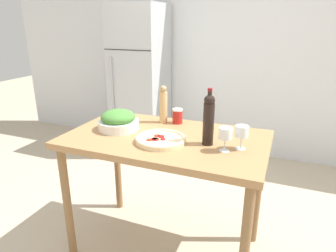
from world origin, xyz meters
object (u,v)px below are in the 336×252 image
at_px(refrigerator, 140,81).
at_px(homemade_pizza, 161,139).
at_px(wine_glass_near, 225,134).
at_px(wine_bottle, 209,119).
at_px(salt_canister, 177,116).
at_px(salad_bowl, 118,121).
at_px(pepper_mill, 163,105).
at_px(wine_glass_far, 242,132).

bearing_deg(refrigerator, homemade_pizza, -59.40).
height_order(refrigerator, homemade_pizza, refrigerator).
relative_size(wine_glass_near, homemade_pizza, 0.46).
relative_size(wine_bottle, homemade_pizza, 1.11).
height_order(wine_bottle, wine_glass_near, wine_bottle).
bearing_deg(wine_glass_near, salt_canister, 138.69).
height_order(salad_bowl, salt_canister, salad_bowl).
bearing_deg(salad_bowl, pepper_mill, 48.22).
xyz_separation_m(refrigerator, salad_bowl, (0.68, -1.66, 0.05)).
bearing_deg(wine_glass_far, salt_canister, 148.59).
distance_m(wine_glass_near, salad_bowl, 0.78).
relative_size(wine_glass_near, pepper_mill, 0.52).
relative_size(wine_glass_near, salad_bowl, 0.51).
height_order(salad_bowl, homemade_pizza, salad_bowl).
height_order(refrigerator, wine_glass_near, refrigerator).
bearing_deg(refrigerator, salad_bowl, -67.84).
xyz_separation_m(salad_bowl, salt_canister, (0.34, 0.28, -0.01)).
xyz_separation_m(wine_glass_far, homemade_pizza, (-0.49, -0.08, -0.09)).
xyz_separation_m(pepper_mill, salad_bowl, (-0.23, -0.26, -0.07)).
bearing_deg(salt_canister, salad_bowl, -140.22).
bearing_deg(salad_bowl, wine_glass_near, -7.45).
distance_m(refrigerator, homemade_pizza, 2.06).
bearing_deg(wine_bottle, wine_glass_far, 0.01).
bearing_deg(pepper_mill, refrigerator, 123.06).
bearing_deg(wine_bottle, refrigerator, 128.18).
xyz_separation_m(wine_bottle, salad_bowl, (-0.66, 0.03, -0.10)).
relative_size(salad_bowl, salt_canister, 2.59).
height_order(refrigerator, wine_glass_far, refrigerator).
bearing_deg(refrigerator, pepper_mill, -56.94).
bearing_deg(salt_canister, homemade_pizza, -85.25).
bearing_deg(salad_bowl, homemade_pizza, -16.83).
bearing_deg(refrigerator, wine_bottle, -51.82).
bearing_deg(wine_glass_near, salad_bowl, 172.55).
relative_size(refrigerator, wine_glass_far, 12.56).
distance_m(refrigerator, wine_bottle, 2.16).
distance_m(refrigerator, salt_canister, 1.71).
bearing_deg(wine_bottle, salad_bowl, 177.00).
bearing_deg(homemade_pizza, wine_bottle, 15.39).
bearing_deg(salad_bowl, wine_bottle, -3.00).
bearing_deg(wine_bottle, pepper_mill, 144.94).
height_order(wine_bottle, salt_canister, wine_bottle).
xyz_separation_m(wine_bottle, wine_glass_far, (0.20, 0.00, -0.06)).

